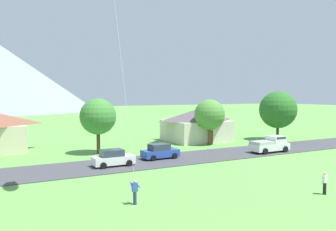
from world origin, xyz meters
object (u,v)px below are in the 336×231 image
at_px(house_left_center, 196,124).
at_px(watcher_person, 325,183).
at_px(parked_car_blue_mid_west, 160,152).
at_px(tree_near_left, 210,115).
at_px(tree_left_of_center, 98,117).
at_px(pickup_truck_white_west_side, 270,144).
at_px(parked_car_white_west_end, 113,158).
at_px(tree_right_of_center, 278,110).

relative_size(house_left_center, watcher_person, 5.83).
bearing_deg(parked_car_blue_mid_west, house_left_center, 42.87).
height_order(house_left_center, tree_near_left, tree_near_left).
height_order(tree_left_of_center, pickup_truck_white_west_side, tree_left_of_center).
distance_m(house_left_center, parked_car_white_west_end, 21.91).
relative_size(house_left_center, parked_car_white_west_end, 2.32).
distance_m(tree_right_of_center, pickup_truck_white_west_side, 13.28).
relative_size(tree_right_of_center, watcher_person, 4.69).
height_order(pickup_truck_white_west_side, watcher_person, pickup_truck_white_west_side).
xyz_separation_m(parked_car_blue_mid_west, watcher_person, (4.63, -17.81, 0.01)).
xyz_separation_m(parked_car_white_west_end, watcher_person, (10.61, -16.51, 0.01)).
distance_m(house_left_center, pickup_truck_white_west_side, 14.00).
distance_m(pickup_truck_white_west_side, watcher_person, 18.00).
xyz_separation_m(parked_car_white_west_end, pickup_truck_white_west_side, (20.24, -1.31, 0.19)).
relative_size(tree_left_of_center, parked_car_blue_mid_west, 1.61).
bearing_deg(tree_right_of_center, watcher_person, -129.52).
relative_size(tree_near_left, tree_right_of_center, 0.84).
xyz_separation_m(house_left_center, watcher_person, (-7.36, -28.93, -1.71)).
bearing_deg(tree_left_of_center, tree_right_of_center, -2.45).
distance_m(parked_car_white_west_end, parked_car_blue_mid_west, 6.12).
relative_size(tree_near_left, watcher_person, 3.96).
bearing_deg(tree_right_of_center, tree_left_of_center, 177.55).
distance_m(tree_left_of_center, parked_car_blue_mid_west, 9.35).
xyz_separation_m(tree_left_of_center, parked_car_blue_mid_west, (5.12, -6.87, -3.74)).
height_order(tree_right_of_center, parked_car_blue_mid_west, tree_right_of_center).
bearing_deg(tree_left_of_center, parked_car_blue_mid_west, -53.30).
bearing_deg(parked_car_white_west_end, house_left_center, 34.65).
height_order(parked_car_white_west_end, watcher_person, parked_car_white_west_end).
bearing_deg(tree_left_of_center, watcher_person, -68.44).
distance_m(tree_near_left, parked_car_white_west_end, 19.39).
bearing_deg(tree_right_of_center, house_left_center, 155.34).
bearing_deg(parked_car_blue_mid_west, pickup_truck_white_west_side, -10.34).
relative_size(pickup_truck_white_west_side, watcher_person, 3.11).
bearing_deg(tree_left_of_center, house_left_center, 13.97).
relative_size(tree_near_left, pickup_truck_white_west_side, 1.27).
distance_m(tree_near_left, tree_right_of_center, 12.63).
distance_m(tree_near_left, parked_car_blue_mid_west, 13.61).
bearing_deg(parked_car_blue_mid_west, tree_left_of_center, 126.70).
bearing_deg(tree_near_left, tree_right_of_center, -4.39).
bearing_deg(tree_near_left, house_left_center, 82.31).
xyz_separation_m(house_left_center, parked_car_white_west_end, (-17.97, -12.42, -1.72)).
height_order(tree_near_left, tree_right_of_center, tree_right_of_center).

